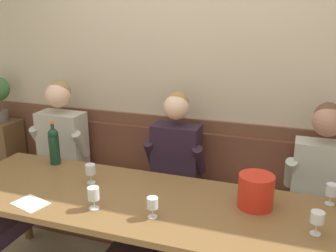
% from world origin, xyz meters
% --- Properties ---
extents(room_wall_back, '(6.80, 0.08, 2.80)m').
position_xyz_m(room_wall_back, '(0.00, 1.09, 1.40)').
color(room_wall_back, '#C1B297').
rests_on(room_wall_back, ground).
extents(wood_wainscot_panel, '(6.80, 0.03, 1.04)m').
position_xyz_m(wood_wainscot_panel, '(0.00, 1.04, 0.52)').
color(wood_wainscot_panel, brown).
rests_on(wood_wainscot_panel, ground).
extents(wall_bench, '(2.97, 0.42, 0.94)m').
position_xyz_m(wall_bench, '(0.00, 0.83, 0.28)').
color(wall_bench, brown).
rests_on(wall_bench, ground).
extents(dining_table, '(2.67, 0.82, 0.76)m').
position_xyz_m(dining_table, '(0.00, 0.12, 0.69)').
color(dining_table, brown).
rests_on(dining_table, ground).
extents(person_center_left_seat, '(0.51, 1.29, 1.33)m').
position_xyz_m(person_center_left_seat, '(-1.09, 0.47, 0.65)').
color(person_center_left_seat, '#2D2E2F').
rests_on(person_center_left_seat, ground).
extents(person_center_right_seat, '(0.47, 1.28, 1.31)m').
position_xyz_m(person_center_right_seat, '(-0.03, 0.46, 0.63)').
color(person_center_right_seat, '#363536').
rests_on(person_center_right_seat, ground).
extents(person_right_seat, '(0.49, 1.29, 1.31)m').
position_xyz_m(person_right_seat, '(1.04, 0.45, 0.63)').
color(person_right_seat, '#332833').
rests_on(person_right_seat, ground).
extents(ice_bucket, '(0.21, 0.21, 0.21)m').
position_xyz_m(ice_bucket, '(0.65, 0.25, 0.86)').
color(ice_bucket, red).
rests_on(ice_bucket, dining_table).
extents(wine_bottle_amber_mid, '(0.08, 0.08, 0.34)m').
position_xyz_m(wine_bottle_amber_mid, '(-0.90, 0.43, 0.91)').
color(wine_bottle_amber_mid, '#173926').
rests_on(wine_bottle_amber_mid, dining_table).
extents(wine_glass_mid_right, '(0.07, 0.07, 0.13)m').
position_xyz_m(wine_glass_mid_right, '(1.08, 0.44, 0.85)').
color(wine_glass_mid_right, silver).
rests_on(wine_glass_mid_right, dining_table).
extents(wine_glass_center_rear, '(0.07, 0.07, 0.12)m').
position_xyz_m(wine_glass_center_rear, '(0.10, -0.06, 0.84)').
color(wine_glass_center_rear, silver).
rests_on(wine_glass_center_rear, dining_table).
extents(wine_glass_left_end, '(0.07, 0.07, 0.14)m').
position_xyz_m(wine_glass_left_end, '(-0.26, -0.08, 0.85)').
color(wine_glass_left_end, silver).
rests_on(wine_glass_left_end, dining_table).
extents(wine_glass_mid_left, '(0.07, 0.07, 0.13)m').
position_xyz_m(wine_glass_mid_left, '(0.99, 0.06, 0.85)').
color(wine_glass_mid_left, silver).
rests_on(wine_glass_mid_left, dining_table).
extents(wine_glass_by_bottle, '(0.07, 0.07, 0.14)m').
position_xyz_m(wine_glass_by_bottle, '(-0.46, 0.22, 0.85)').
color(wine_glass_by_bottle, silver).
rests_on(wine_glass_by_bottle, dining_table).
extents(tasting_sheet_left_guest, '(0.24, 0.20, 0.00)m').
position_xyz_m(tasting_sheet_left_guest, '(-0.67, -0.16, 0.76)').
color(tasting_sheet_left_guest, white).
rests_on(tasting_sheet_left_guest, dining_table).
extents(corner_pedestal, '(0.28, 0.28, 0.89)m').
position_xyz_m(corner_pedestal, '(-1.79, 0.86, 0.45)').
color(corner_pedestal, brown).
rests_on(corner_pedestal, ground).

